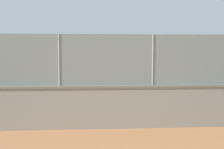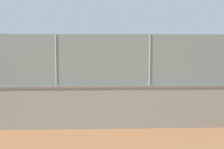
{
  "view_description": "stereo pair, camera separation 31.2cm",
  "coord_description": "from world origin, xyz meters",
  "px_view_note": "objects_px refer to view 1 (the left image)",
  "views": [
    {
      "loc": [
        0.0,
        20.7,
        2.63
      ],
      "look_at": [
        -0.83,
        6.78,
        1.41
      ],
      "focal_mm": 42.85,
      "sensor_mm": 36.0,
      "label": 1
    },
    {
      "loc": [
        -0.31,
        20.72,
        2.63
      ],
      "look_at": [
        -0.83,
        6.78,
        1.41
      ],
      "focal_mm": 42.85,
      "sensor_mm": 36.0,
      "label": 2
    }
  ],
  "objects_px": {
    "courtside_bench": "(122,103)",
    "player_near_wall_returning": "(85,72)",
    "spare_ball_by_wall": "(90,116)",
    "player_baseline_waiting": "(215,87)"
  },
  "relations": [
    {
      "from": "player_near_wall_returning",
      "to": "courtside_bench",
      "type": "distance_m",
      "value": 11.64
    },
    {
      "from": "player_near_wall_returning",
      "to": "spare_ball_by_wall",
      "type": "xyz_separation_m",
      "value": [
        -0.65,
        12.13,
        -0.82
      ]
    },
    {
      "from": "player_near_wall_returning",
      "to": "spare_ball_by_wall",
      "type": "relative_size",
      "value": 8.1
    },
    {
      "from": "courtside_bench",
      "to": "player_near_wall_returning",
      "type": "bearing_deg",
      "value": -80.23
    },
    {
      "from": "spare_ball_by_wall",
      "to": "courtside_bench",
      "type": "bearing_deg",
      "value": -153.03
    },
    {
      "from": "spare_ball_by_wall",
      "to": "courtside_bench",
      "type": "relative_size",
      "value": 0.12
    },
    {
      "from": "courtside_bench",
      "to": "player_baseline_waiting",
      "type": "bearing_deg",
      "value": -164.64
    },
    {
      "from": "player_near_wall_returning",
      "to": "courtside_bench",
      "type": "bearing_deg",
      "value": 99.77
    },
    {
      "from": "player_near_wall_returning",
      "to": "spare_ball_by_wall",
      "type": "distance_m",
      "value": 12.18
    },
    {
      "from": "player_baseline_waiting",
      "to": "player_near_wall_returning",
      "type": "distance_m",
      "value": 12.14
    }
  ]
}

